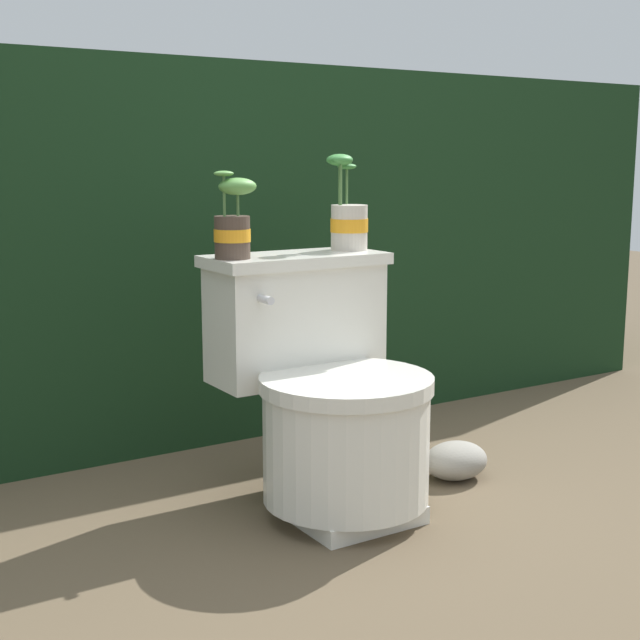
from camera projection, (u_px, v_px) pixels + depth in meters
name	position (u px, v px, depth m)	size (l,w,h in m)	color
ground_plane	(361.00, 514.00, 2.24)	(12.00, 12.00, 0.00)	brown
hedge_backdrop	(177.00, 246.00, 3.08)	(3.67, 0.86, 1.18)	black
toilet	(328.00, 397.00, 2.26)	(0.48, 0.57, 0.64)	silver
potted_plant_left	(233.00, 225.00, 2.21)	(0.11, 0.09, 0.22)	#47382D
potted_plant_midleft	(348.00, 218.00, 2.42)	(0.11, 0.11, 0.26)	beige
garden_stone	(456.00, 460.00, 2.49)	(0.19, 0.15, 0.10)	gray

